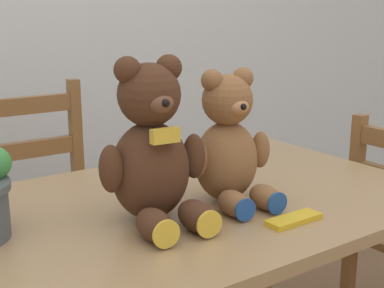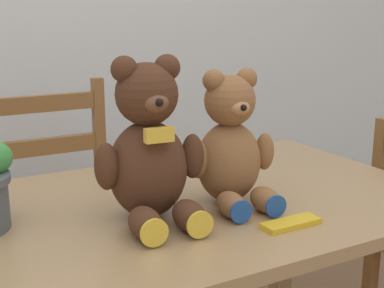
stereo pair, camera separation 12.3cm
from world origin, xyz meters
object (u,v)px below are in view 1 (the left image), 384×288
object	(u,v)px
teddy_bear_left	(153,152)
chocolate_bar	(294,219)
wooden_chair_behind	(42,232)
teddy_bear_right	(229,146)

from	to	relation	value
teddy_bear_left	chocolate_bar	distance (m)	0.35
wooden_chair_behind	chocolate_bar	distance (m)	1.03
teddy_bear_left	teddy_bear_right	bearing A→B (deg)	-175.09
teddy_bear_right	chocolate_bar	xyz separation A→B (m)	(0.03, -0.19, -0.13)
teddy_bear_right	chocolate_bar	bearing A→B (deg)	105.54
teddy_bear_left	chocolate_bar	bearing A→B (deg)	146.74
teddy_bear_right	teddy_bear_left	bearing A→B (deg)	6.41
wooden_chair_behind	teddy_bear_left	size ratio (longest dim) A/B	2.66
teddy_bear_left	wooden_chair_behind	bearing A→B (deg)	-84.82
chocolate_bar	wooden_chair_behind	bearing A→B (deg)	105.05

